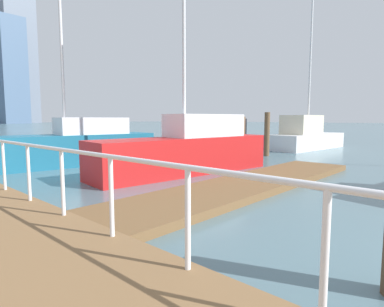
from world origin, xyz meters
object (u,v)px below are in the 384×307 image
moored_boat_0 (217,138)px  moored_boat_4 (188,149)px  moored_boat_3 (306,136)px  moored_boat_5 (70,146)px

moored_boat_0 → moored_boat_4: moored_boat_4 is taller
moored_boat_3 → moored_boat_5: moored_boat_3 is taller
moored_boat_0 → moored_boat_3: 5.77m
moored_boat_4 → moored_boat_5: moored_boat_5 is taller
moored_boat_0 → moored_boat_3: size_ratio=0.78×
moored_boat_0 → moored_boat_4: bearing=-148.9°
moored_boat_4 → moored_boat_3: bearing=3.5°
moored_boat_0 → moored_boat_3: moored_boat_3 is taller
moored_boat_0 → moored_boat_4: 8.38m
moored_boat_0 → moored_boat_4: size_ratio=0.91×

